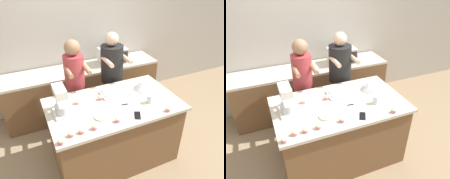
# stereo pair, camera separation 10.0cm
# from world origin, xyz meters

# --- Properties ---
(ground_plane) EXTENTS (16.00, 16.00, 0.00)m
(ground_plane) POSITION_xyz_m (0.00, 0.00, 0.00)
(ground_plane) COLOR #937A5B
(back_wall) EXTENTS (10.00, 0.06, 2.70)m
(back_wall) POSITION_xyz_m (0.00, 1.66, 1.35)
(back_wall) COLOR #B2ADA3
(back_wall) RESTS_ON ground_plane
(island_counter) EXTENTS (1.71, 1.00, 0.94)m
(island_counter) POSITION_xyz_m (0.00, 0.00, 0.47)
(island_counter) COLOR brown
(island_counter) RESTS_ON ground_plane
(back_counter) EXTENTS (2.80, 0.60, 0.88)m
(back_counter) POSITION_xyz_m (0.00, 1.31, 0.44)
(back_counter) COLOR brown
(back_counter) RESTS_ON ground_plane
(person_left) EXTENTS (0.32, 0.49, 1.60)m
(person_left) POSITION_xyz_m (-0.29, 0.74, 0.86)
(person_left) COLOR #33384C
(person_left) RESTS_ON ground_plane
(person_right) EXTENTS (0.36, 0.52, 1.63)m
(person_right) POSITION_xyz_m (0.32, 0.74, 0.85)
(person_right) COLOR brown
(person_right) RESTS_ON ground_plane
(stand_mixer) EXTENTS (0.20, 0.30, 0.36)m
(stand_mixer) POSITION_xyz_m (-0.65, 0.07, 1.10)
(stand_mixer) COLOR white
(stand_mixer) RESTS_ON island_counter
(mixing_bowl) EXTENTS (0.25, 0.25, 0.12)m
(mixing_bowl) POSITION_xyz_m (0.51, 0.15, 1.00)
(mixing_bowl) COLOR #BCBCC1
(mixing_bowl) RESTS_ON island_counter
(baking_tray) EXTENTS (0.38, 0.26, 0.04)m
(baking_tray) POSITION_xyz_m (0.11, 0.21, 0.96)
(baking_tray) COLOR silver
(baking_tray) RESTS_ON island_counter
(microwave_oven) EXTENTS (0.49, 0.33, 0.27)m
(microwave_oven) POSITION_xyz_m (0.59, 1.31, 1.02)
(microwave_oven) COLOR silver
(microwave_oven) RESTS_ON back_counter
(cell_phone) EXTENTS (0.13, 0.16, 0.01)m
(cell_phone) POSITION_xyz_m (0.15, -0.36, 0.94)
(cell_phone) COLOR black
(cell_phone) RESTS_ON island_counter
(drinking_glass) EXTENTS (0.07, 0.07, 0.11)m
(drinking_glass) POSITION_xyz_m (0.43, -0.18, 0.99)
(drinking_glass) COLOR silver
(drinking_glass) RESTS_ON island_counter
(small_plate) EXTENTS (0.17, 0.17, 0.02)m
(small_plate) POSITION_xyz_m (-0.26, -0.20, 0.95)
(small_plate) COLOR beige
(small_plate) RESTS_ON island_counter
(knife) EXTENTS (0.22, 0.04, 0.01)m
(knife) POSITION_xyz_m (0.17, -0.10, 0.94)
(knife) COLOR #BCBCC1
(knife) RESTS_ON island_counter
(cupcake_0) EXTENTS (0.06, 0.06, 0.06)m
(cupcake_0) POSITION_xyz_m (-0.79, -0.44, 0.97)
(cupcake_0) COLOR #D17084
(cupcake_0) RESTS_ON island_counter
(cupcake_1) EXTENTS (0.06, 0.06, 0.06)m
(cupcake_1) POSITION_xyz_m (0.53, -0.43, 0.97)
(cupcake_1) COLOR #D17084
(cupcake_1) RESTS_ON island_counter
(cupcake_2) EXTENTS (0.06, 0.06, 0.06)m
(cupcake_2) POSITION_xyz_m (-0.44, 0.18, 0.97)
(cupcake_2) COLOR #D17084
(cupcake_2) RESTS_ON island_counter
(cupcake_3) EXTENTS (0.06, 0.06, 0.06)m
(cupcake_3) POSITION_xyz_m (-0.40, -0.37, 0.97)
(cupcake_3) COLOR #D17084
(cupcake_3) RESTS_ON island_counter
(cupcake_4) EXTENTS (0.06, 0.06, 0.06)m
(cupcake_4) POSITION_xyz_m (-0.12, -0.36, 0.97)
(cupcake_4) COLOR #D17084
(cupcake_4) RESTS_ON island_counter
(cupcake_5) EXTENTS (0.06, 0.06, 0.06)m
(cupcake_5) POSITION_xyz_m (-0.55, -0.37, 0.97)
(cupcake_5) COLOR #D17084
(cupcake_5) RESTS_ON island_counter
(cupcake_6) EXTENTS (0.06, 0.06, 0.06)m
(cupcake_6) POSITION_xyz_m (-0.13, 0.15, 0.97)
(cupcake_6) COLOR #D17084
(cupcake_6) RESTS_ON island_counter
(cupcake_7) EXTENTS (0.06, 0.06, 0.06)m
(cupcake_7) POSITION_xyz_m (-0.67, -0.37, 0.97)
(cupcake_7) COLOR #D17084
(cupcake_7) RESTS_ON island_counter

